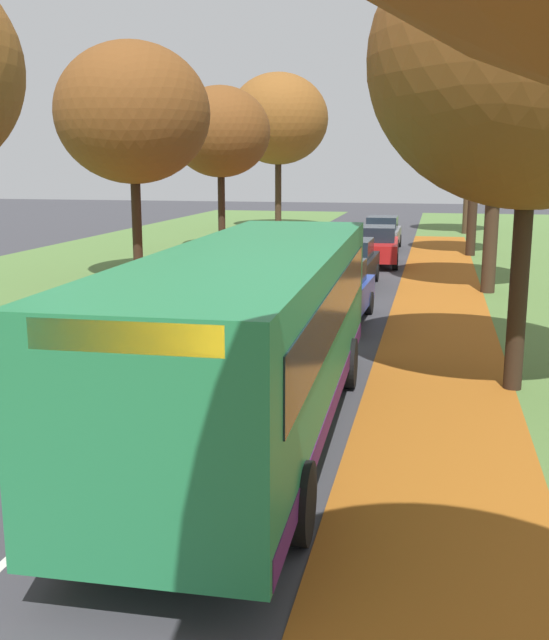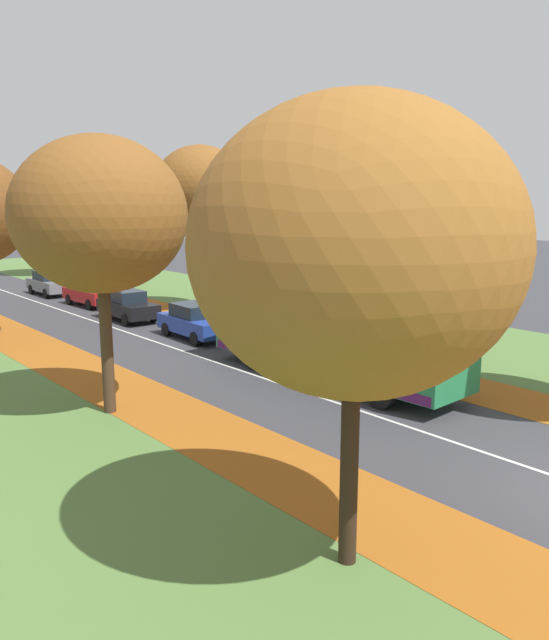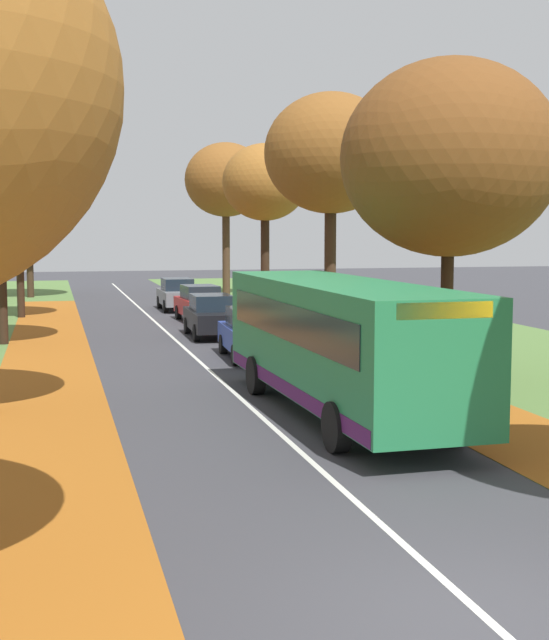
{
  "view_description": "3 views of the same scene",
  "coord_description": "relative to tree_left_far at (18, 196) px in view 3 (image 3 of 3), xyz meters",
  "views": [
    {
      "loc": [
        4.41,
        -0.51,
        4.24
      ],
      "look_at": [
        1.38,
        13.48,
        1.21
      ],
      "focal_mm": 42.0,
      "sensor_mm": 36.0,
      "label": 1
    },
    {
      "loc": [
        -14.04,
        -4.78,
        6.49
      ],
      "look_at": [
        0.35,
        11.86,
        2.16
      ],
      "focal_mm": 35.0,
      "sensor_mm": 36.0,
      "label": 2
    },
    {
      "loc": [
        -4.41,
        -8.33,
        4.15
      ],
      "look_at": [
        0.76,
        12.35,
        1.96
      ],
      "focal_mm": 50.0,
      "sensor_mm": 36.0,
      "label": 3
    }
  ],
  "objects": [
    {
      "name": "grass_verge_right",
      "position": [
        15.06,
        -14.78,
        -5.63
      ],
      "size": [
        12.0,
        90.0,
        0.01
      ],
      "primitive_type": "cube",
      "color": "#517538",
      "rests_on": "ground"
    },
    {
      "name": "bus",
      "position": [
        7.61,
        -24.42,
        -3.94
      ],
      "size": [
        2.85,
        10.46,
        2.98
      ],
      "color": "#237A47",
      "rests_on": "ground"
    },
    {
      "name": "tree_right_mid",
      "position": [
        12.01,
        -9.86,
        1.37
      ],
      "size": [
        5.17,
        5.17,
        9.37
      ],
      "color": "#382619",
      "rests_on": "ground"
    },
    {
      "name": "road_centre_line",
      "position": [
        5.86,
        -14.78,
        -5.64
      ],
      "size": [
        0.12,
        80.0,
        0.01
      ],
      "primitive_type": "cube",
      "color": "silver",
      "rests_on": "ground"
    },
    {
      "name": "tree_left_far",
      "position": [
        0.0,
        0.0,
        0.0
      ],
      "size": [
        4.76,
        4.76,
        7.8
      ],
      "color": "black",
      "rests_on": "ground"
    },
    {
      "name": "leaf_litter_left",
      "position": [
        1.26,
        -20.78,
        -5.63
      ],
      "size": [
        2.8,
        60.0,
        0.0
      ],
      "primitive_type": "cube",
      "color": "#9E5619",
      "rests_on": "grass_verge_left"
    },
    {
      "name": "car_blue_lead",
      "position": [
        7.64,
        -15.53,
        -4.83
      ],
      "size": [
        1.91,
        4.26,
        1.62
      ],
      "color": "#233D9E",
      "rests_on": "ground"
    },
    {
      "name": "leaf_litter_right",
      "position": [
        10.46,
        -20.78,
        -5.63
      ],
      "size": [
        2.8,
        60.0,
        0.0
      ],
      "primitive_type": "cube",
      "color": "#9E5619",
      "rests_on": "grass_verge_right"
    },
    {
      "name": "tree_right_distant",
      "position": [
        12.01,
        11.55,
        1.47
      ],
      "size": [
        5.07,
        5.07,
        9.44
      ],
      "color": "#422D1E",
      "rests_on": "ground"
    },
    {
      "name": "car_grey_fourth_in_line",
      "position": [
        7.63,
        2.02,
        -4.83
      ],
      "size": [
        1.79,
        4.2,
        1.62
      ],
      "color": "slate",
      "rests_on": "ground"
    },
    {
      "name": "tree_right_near",
      "position": [
        11.81,
        -20.93,
        0.37
      ],
      "size": [
        5.84,
        5.84,
        8.65
      ],
      "color": "black",
      "rests_on": "ground"
    },
    {
      "name": "tree_left_distant",
      "position": [
        0.15,
        12.6,
        1.27
      ],
      "size": [
        6.32,
        6.32,
        9.77
      ],
      "color": "#382619",
      "rests_on": "ground"
    },
    {
      "name": "car_black_following",
      "position": [
        7.36,
        -9.53,
        -4.83
      ],
      "size": [
        1.85,
        4.23,
        1.62
      ],
      "color": "black",
      "rests_on": "ground"
    },
    {
      "name": "ground_plane",
      "position": [
        5.86,
        -34.78,
        -5.64
      ],
      "size": [
        160.0,
        160.0,
        0.0
      ],
      "primitive_type": "plane",
      "color": "#38383D"
    },
    {
      "name": "car_red_third_in_line",
      "position": [
        7.86,
        -3.87,
        -4.83
      ],
      "size": [
        1.94,
        4.28,
        1.62
      ],
      "color": "#B21919",
      "rests_on": "ground"
    },
    {
      "name": "tree_right_far",
      "position": [
        11.83,
        0.38,
        0.76
      ],
      "size": [
        4.26,
        4.26,
        8.36
      ],
      "color": "black",
      "rests_on": "ground"
    }
  ]
}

